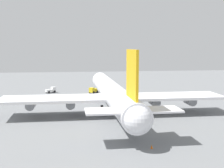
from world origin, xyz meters
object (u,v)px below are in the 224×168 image
(pushback_tractor, at_px, (93,90))
(safety_cone_nose, at_px, (104,94))
(safety_cone_tail, at_px, (152,147))
(catering_truck, at_px, (135,92))
(fuel_truck, at_px, (51,90))
(cargo_airplane, at_px, (112,93))

(pushback_tractor, relative_size, safety_cone_nose, 6.52)
(pushback_tractor, height_order, safety_cone_tail, pushback_tractor)
(catering_truck, distance_m, safety_cone_tail, 64.17)
(safety_cone_tail, bearing_deg, fuel_truck, 17.03)
(pushback_tractor, height_order, catering_truck, catering_truck)
(safety_cone_nose, bearing_deg, pushback_tractor, 35.40)
(safety_cone_tail, bearing_deg, pushback_tractor, 4.33)
(catering_truck, height_order, safety_cone_nose, catering_truck)
(fuel_truck, relative_size, safety_cone_nose, 6.66)
(catering_truck, xyz_separation_m, safety_cone_tail, (-63.29, 10.54, -0.79))
(fuel_truck, distance_m, safety_cone_tail, 75.85)
(pushback_tractor, bearing_deg, safety_cone_nose, -144.60)
(catering_truck, distance_m, safety_cone_nose, 12.16)
(safety_cone_nose, bearing_deg, safety_cone_tail, -178.61)
(cargo_airplane, bearing_deg, safety_cone_tail, -174.76)
(cargo_airplane, xyz_separation_m, catering_truck, (31.74, -13.44, -4.54))
(pushback_tractor, relative_size, safety_cone_tail, 6.38)
(cargo_airplane, xyz_separation_m, pushback_tractor, (37.84, 2.36, -4.49))
(safety_cone_nose, xyz_separation_m, safety_cone_tail, (-64.18, -1.55, 0.01))
(fuel_truck, height_order, safety_cone_nose, fuel_truck)
(pushback_tractor, bearing_deg, cargo_airplane, -176.43)
(fuel_truck, bearing_deg, cargo_airplane, -154.75)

